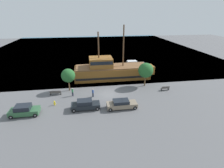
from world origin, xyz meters
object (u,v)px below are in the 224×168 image
object	(u,v)px
moored_boat_dockside	(133,64)
parked_car_curb_mid	(85,105)
parked_car_curb_front	(24,110)
bench_promenade_east	(165,88)
pirate_ship	(111,70)
parked_car_curb_rear	(122,104)
fire_hydrant	(54,103)
pedestrian_walking_far	(93,93)
pedestrian_walking_near	(73,92)
bench_promenade_west	(55,93)

from	to	relation	value
moored_boat_dockside	parked_car_curb_mid	xyz separation A→B (m)	(-13.44, -21.22, 0.12)
moored_boat_dockside	parked_car_curb_front	world-z (taller)	moored_boat_dockside
parked_car_curb_mid	bench_promenade_east	size ratio (longest dim) A/B	2.83
parked_car_curb_front	pirate_ship	bearing A→B (deg)	42.35
parked_car_curb_rear	fire_hydrant	world-z (taller)	parked_car_curb_rear
parked_car_curb_mid	pedestrian_walking_far	xyz separation A→B (m)	(1.39, 4.10, 0.02)
parked_car_curb_mid	pedestrian_walking_near	xyz separation A→B (m)	(-2.23, 4.98, 0.03)
bench_promenade_east	bench_promenade_west	distance (m)	20.87
parked_car_curb_rear	parked_car_curb_front	bearing A→B (deg)	179.30
parked_car_curb_mid	fire_hydrant	distance (m)	5.38
fire_hydrant	pedestrian_walking_far	distance (m)	6.75
parked_car_curb_rear	bench_promenade_east	world-z (taller)	parked_car_curb_rear
moored_boat_dockside	pedestrian_walking_near	bearing A→B (deg)	-133.98
pedestrian_walking_near	parked_car_curb_mid	bearing A→B (deg)	-65.88
parked_car_curb_mid	parked_car_curb_rear	size ratio (longest dim) A/B	0.93
parked_car_curb_front	parked_car_curb_rear	size ratio (longest dim) A/B	0.88
parked_car_curb_mid	bench_promenade_west	distance (m)	7.97
moored_boat_dockside	bench_promenade_east	distance (m)	16.58
pirate_ship	fire_hydrant	distance (m)	15.81
moored_boat_dockside	parked_car_curb_rear	distance (m)	23.17
fire_hydrant	parked_car_curb_rear	bearing A→B (deg)	-13.47
pirate_ship	pedestrian_walking_far	size ratio (longest dim) A/B	11.83
parked_car_curb_front	parked_car_curb_mid	size ratio (longest dim) A/B	0.94
pedestrian_walking_near	pedestrian_walking_far	distance (m)	3.72
bench_promenade_east	pedestrian_walking_far	bearing A→B (deg)	-177.28
bench_promenade_east	pedestrian_walking_near	distance (m)	17.67
moored_boat_dockside	parked_car_curb_rear	xyz separation A→B (m)	(-7.78, -21.82, 0.08)
bench_promenade_west	pedestrian_walking_far	distance (m)	7.01
parked_car_curb_mid	parked_car_curb_rear	distance (m)	5.69
moored_boat_dockside	parked_car_curb_front	bearing A→B (deg)	-135.95
pirate_ship	parked_car_curb_mid	distance (m)	14.55
pirate_ship	parked_car_curb_rear	size ratio (longest dim) A/B	3.80
pirate_ship	pedestrian_walking_far	xyz separation A→B (m)	(-4.63, -9.10, -1.02)
bench_promenade_east	parked_car_curb_mid	bearing A→B (deg)	-162.84
bench_promenade_west	pedestrian_walking_far	world-z (taller)	pedestrian_walking_far
parked_car_curb_front	fire_hydrant	size ratio (longest dim) A/B	5.46
moored_boat_dockside	parked_car_curb_mid	bearing A→B (deg)	-122.35
moored_boat_dockside	bench_promenade_west	bearing A→B (deg)	-140.80
pirate_ship	bench_promenade_east	distance (m)	12.72
pedestrian_walking_near	pirate_ship	bearing A→B (deg)	44.92
fire_hydrant	bench_promenade_west	xyz separation A→B (m)	(-0.39, 3.90, 0.04)
moored_boat_dockside	pirate_ship	bearing A→B (deg)	-132.81
bench_promenade_east	parked_car_curb_front	bearing A→B (deg)	-167.98
pirate_ship	pedestrian_walking_near	size ratio (longest dim) A/B	11.76
parked_car_curb_mid	parked_car_curb_rear	xyz separation A→B (m)	(5.66, -0.60, -0.04)
pirate_ship	pedestrian_walking_far	bearing A→B (deg)	-116.95
parked_car_curb_front	pedestrian_walking_far	size ratio (longest dim) A/B	2.73
parked_car_curb_rear	pedestrian_walking_far	world-z (taller)	pedestrian_walking_far
parked_car_curb_front	bench_promenade_east	bearing A→B (deg)	12.02
pirate_ship	bench_promenade_east	bearing A→B (deg)	-41.84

